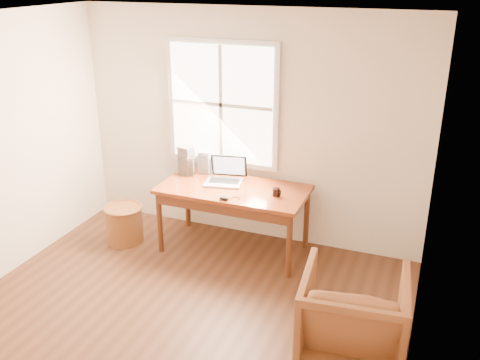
# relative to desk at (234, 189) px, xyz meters

# --- Properties ---
(room_shell) EXTENTS (4.04, 4.54, 2.64)m
(room_shell) POSITION_rel_desk_xyz_m (-0.02, -1.64, 0.59)
(room_shell) COLOR #522F1C
(room_shell) RESTS_ON ground
(desk) EXTENTS (1.60, 0.80, 0.04)m
(desk) POSITION_rel_desk_xyz_m (0.00, 0.00, 0.00)
(desk) COLOR brown
(desk) RESTS_ON room_shell
(armchair) EXTENTS (0.89, 0.91, 0.76)m
(armchair) POSITION_rel_desk_xyz_m (1.55, -1.30, -0.35)
(armchair) COLOR brown
(armchair) RESTS_ON room_shell
(wicker_stool) EXTENTS (0.43, 0.43, 0.42)m
(wicker_stool) POSITION_rel_desk_xyz_m (-1.25, -0.28, -0.52)
(wicker_stool) COLOR brown
(wicker_stool) RESTS_ON room_shell
(laptop) EXTENTS (0.50, 0.51, 0.31)m
(laptop) POSITION_rel_desk_xyz_m (-0.15, 0.06, 0.18)
(laptop) COLOR #ADB1B5
(laptop) RESTS_ON desk
(mouse) EXTENTS (0.11, 0.06, 0.04)m
(mouse) POSITION_rel_desk_xyz_m (0.03, -0.33, 0.04)
(mouse) COLOR black
(mouse) RESTS_ON desk
(coffee_mug) EXTENTS (0.10, 0.10, 0.08)m
(coffee_mug) POSITION_rel_desk_xyz_m (0.50, -0.04, 0.06)
(coffee_mug) COLOR black
(coffee_mug) RESTS_ON desk
(cd_stack_a) EXTENTS (0.14, 0.13, 0.26)m
(cd_stack_a) POSITION_rel_desk_xyz_m (-0.47, 0.30, 0.15)
(cd_stack_a) COLOR silver
(cd_stack_a) RESTS_ON desk
(cd_stack_b) EXTENTS (0.16, 0.15, 0.21)m
(cd_stack_b) POSITION_rel_desk_xyz_m (-0.63, 0.17, 0.12)
(cd_stack_b) COLOR #252429
(cd_stack_b) RESTS_ON desk
(cd_stack_c) EXTENTS (0.17, 0.16, 0.33)m
(cd_stack_c) POSITION_rel_desk_xyz_m (-0.66, 0.19, 0.19)
(cd_stack_c) COLOR gray
(cd_stack_c) RESTS_ON desk
(cd_stack_d) EXTENTS (0.17, 0.16, 0.18)m
(cd_stack_d) POSITION_rel_desk_xyz_m (-0.43, 0.36, 0.11)
(cd_stack_d) COLOR #B0B7BC
(cd_stack_d) RESTS_ON desk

